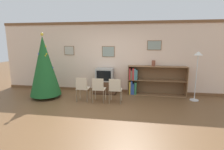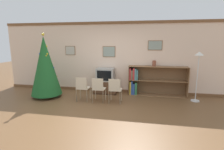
{
  "view_description": "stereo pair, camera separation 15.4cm",
  "coord_description": "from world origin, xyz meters",
  "px_view_note": "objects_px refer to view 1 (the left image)",
  "views": [
    {
      "loc": [
        1.11,
        -4.47,
        1.96
      ],
      "look_at": [
        0.21,
        1.19,
        0.86
      ],
      "focal_mm": 28.0,
      "sensor_mm": 36.0,
      "label": 1
    },
    {
      "loc": [
        1.26,
        -4.45,
        1.96
      ],
      "look_at": [
        0.21,
        1.19,
        0.86
      ],
      "focal_mm": 28.0,
      "sensor_mm": 36.0,
      "label": 2
    }
  ],
  "objects_px": {
    "folding_chair_right": "(115,89)",
    "bookshelf": "(147,81)",
    "television": "(105,75)",
    "standing_lamp": "(197,63)",
    "christmas_tree": "(44,66)",
    "tv_console": "(105,87)",
    "folding_chair_left": "(82,88)",
    "vase": "(153,63)",
    "folding_chair_center": "(99,88)"
  },
  "relations": [
    {
      "from": "vase",
      "to": "bookshelf",
      "type": "bearing_deg",
      "value": -175.12
    },
    {
      "from": "folding_chair_left",
      "to": "bookshelf",
      "type": "relative_size",
      "value": 0.39
    },
    {
      "from": "folding_chair_right",
      "to": "bookshelf",
      "type": "distance_m",
      "value": 1.54
    },
    {
      "from": "christmas_tree",
      "to": "television",
      "type": "distance_m",
      "value": 2.18
    },
    {
      "from": "christmas_tree",
      "to": "folding_chair_left",
      "type": "distance_m",
      "value": 1.59
    },
    {
      "from": "christmas_tree",
      "to": "folding_chair_right",
      "type": "distance_m",
      "value": 2.62
    },
    {
      "from": "christmas_tree",
      "to": "folding_chair_left",
      "type": "relative_size",
      "value": 2.74
    },
    {
      "from": "christmas_tree",
      "to": "vase",
      "type": "xyz_separation_m",
      "value": [
        3.77,
        0.92,
        0.07
      ]
    },
    {
      "from": "folding_chair_right",
      "to": "standing_lamp",
      "type": "distance_m",
      "value": 2.81
    },
    {
      "from": "folding_chair_center",
      "to": "vase",
      "type": "height_order",
      "value": "vase"
    },
    {
      "from": "christmas_tree",
      "to": "vase",
      "type": "relative_size",
      "value": 10.8
    },
    {
      "from": "bookshelf",
      "to": "television",
      "type": "bearing_deg",
      "value": -176.91
    },
    {
      "from": "tv_console",
      "to": "standing_lamp",
      "type": "height_order",
      "value": "standing_lamp"
    },
    {
      "from": "standing_lamp",
      "to": "television",
      "type": "bearing_deg",
      "value": 173.59
    },
    {
      "from": "tv_console",
      "to": "vase",
      "type": "bearing_deg",
      "value": 3.21
    },
    {
      "from": "television",
      "to": "bookshelf",
      "type": "height_order",
      "value": "bookshelf"
    },
    {
      "from": "folding_chair_right",
      "to": "vase",
      "type": "xyz_separation_m",
      "value": [
        1.24,
        1.15,
        0.72
      ]
    },
    {
      "from": "folding_chair_right",
      "to": "standing_lamp",
      "type": "height_order",
      "value": "standing_lamp"
    },
    {
      "from": "folding_chair_left",
      "to": "vase",
      "type": "relative_size",
      "value": 3.93
    },
    {
      "from": "christmas_tree",
      "to": "folding_chair_right",
      "type": "xyz_separation_m",
      "value": [
        2.53,
        -0.24,
        -0.65
      ]
    },
    {
      "from": "folding_chair_right",
      "to": "bookshelf",
      "type": "bearing_deg",
      "value": 47.68
    },
    {
      "from": "television",
      "to": "folding_chair_center",
      "type": "bearing_deg",
      "value": -90.0
    },
    {
      "from": "vase",
      "to": "folding_chair_center",
      "type": "bearing_deg",
      "value": -147.12
    },
    {
      "from": "television",
      "to": "vase",
      "type": "relative_size",
      "value": 3.13
    },
    {
      "from": "vase",
      "to": "standing_lamp",
      "type": "distance_m",
      "value": 1.44
    },
    {
      "from": "tv_console",
      "to": "bookshelf",
      "type": "bearing_deg",
      "value": 3.0
    },
    {
      "from": "folding_chair_right",
      "to": "standing_lamp",
      "type": "xyz_separation_m",
      "value": [
        2.61,
        0.7,
        0.79
      ]
    },
    {
      "from": "tv_console",
      "to": "christmas_tree",
      "type": "bearing_deg",
      "value": -157.61
    },
    {
      "from": "television",
      "to": "standing_lamp",
      "type": "xyz_separation_m",
      "value": [
        3.15,
        -0.35,
        0.54
      ]
    },
    {
      "from": "folding_chair_left",
      "to": "standing_lamp",
      "type": "bearing_deg",
      "value": 10.69
    },
    {
      "from": "folding_chair_left",
      "to": "folding_chair_right",
      "type": "height_order",
      "value": "same"
    },
    {
      "from": "christmas_tree",
      "to": "television",
      "type": "relative_size",
      "value": 3.45
    },
    {
      "from": "television",
      "to": "folding_chair_center",
      "type": "height_order",
      "value": "television"
    },
    {
      "from": "folding_chair_center",
      "to": "folding_chair_left",
      "type": "bearing_deg",
      "value": 180.0
    },
    {
      "from": "folding_chair_left",
      "to": "bookshelf",
      "type": "bearing_deg",
      "value": 28.15
    },
    {
      "from": "standing_lamp",
      "to": "tv_console",
      "type": "bearing_deg",
      "value": 173.55
    },
    {
      "from": "folding_chair_left",
      "to": "standing_lamp",
      "type": "relative_size",
      "value": 0.5
    },
    {
      "from": "folding_chair_left",
      "to": "folding_chair_right",
      "type": "xyz_separation_m",
      "value": [
        1.09,
        0.0,
        0.0
      ]
    },
    {
      "from": "tv_console",
      "to": "standing_lamp",
      "type": "xyz_separation_m",
      "value": [
        3.15,
        -0.36,
        1.02
      ]
    },
    {
      "from": "tv_console",
      "to": "folding_chair_center",
      "type": "distance_m",
      "value": 1.08
    },
    {
      "from": "tv_console",
      "to": "folding_chair_left",
      "type": "xyz_separation_m",
      "value": [
        -0.55,
        -1.05,
        0.23
      ]
    },
    {
      "from": "tv_console",
      "to": "vase",
      "type": "relative_size",
      "value": 4.23
    },
    {
      "from": "folding_chair_center",
      "to": "vase",
      "type": "bearing_deg",
      "value": 32.88
    },
    {
      "from": "television",
      "to": "folding_chair_right",
      "type": "height_order",
      "value": "television"
    },
    {
      "from": "folding_chair_left",
      "to": "vase",
      "type": "bearing_deg",
      "value": 26.35
    },
    {
      "from": "christmas_tree",
      "to": "tv_console",
      "type": "relative_size",
      "value": 2.55
    },
    {
      "from": "bookshelf",
      "to": "folding_chair_center",
      "type": "bearing_deg",
      "value": -144.26
    },
    {
      "from": "television",
      "to": "standing_lamp",
      "type": "distance_m",
      "value": 3.22
    },
    {
      "from": "christmas_tree",
      "to": "standing_lamp",
      "type": "bearing_deg",
      "value": 5.12
    },
    {
      "from": "bookshelf",
      "to": "standing_lamp",
      "type": "xyz_separation_m",
      "value": [
        1.57,
        -0.44,
        0.74
      ]
    }
  ]
}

